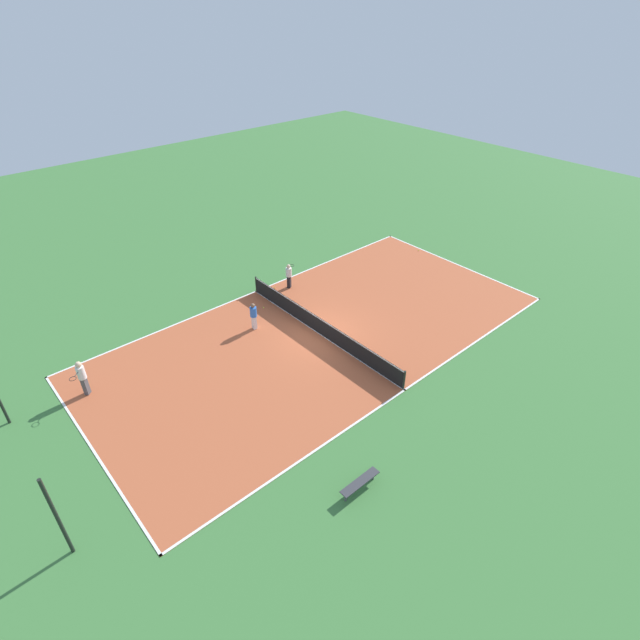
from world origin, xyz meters
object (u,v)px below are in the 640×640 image
object	(u,v)px
bench	(360,483)
player_near_blue	(254,315)
tennis_ball_midcourt	(419,250)
tennis_ball_left_sideline	(275,288)
player_near_white	(82,376)
tennis_net	(320,326)
player_far_white	(289,274)
tennis_ball_right_alley	(264,308)
fence_post_back_left	(57,518)

from	to	relation	value
bench	player_near_blue	distance (m)	11.44
bench	tennis_ball_midcourt	distance (m)	20.42
bench	tennis_ball_left_sideline	size ratio (longest dim) A/B	25.20
player_near_blue	tennis_ball_midcourt	distance (m)	14.01
player_near_white	tennis_ball_left_sideline	world-z (taller)	player_near_white
tennis_net	player_near_white	size ratio (longest dim) A/B	6.46
tennis_ball_midcourt	player_far_white	bearing A→B (deg)	78.66
tennis_net	player_near_blue	distance (m)	3.56
tennis_ball_left_sideline	tennis_ball_right_alley	bearing A→B (deg)	126.91
player_near_white	tennis_ball_midcourt	bearing A→B (deg)	136.74
player_near_white	fence_post_back_left	xyz separation A→B (m)	(-7.27, 3.15, 0.73)
tennis_net	bench	xyz separation A→B (m)	(-8.31, 5.37, -0.16)
bench	tennis_ball_midcourt	world-z (taller)	bench
player_far_white	fence_post_back_left	bearing A→B (deg)	175.30
player_far_white	tennis_ball_left_sideline	xyz separation A→B (m)	(0.49, 0.74, -0.85)
player_near_white	fence_post_back_left	bearing A→B (deg)	24.59
tennis_net	fence_post_back_left	distance (m)	14.65
player_near_blue	fence_post_back_left	size ratio (longest dim) A/B	0.43
tennis_ball_right_alley	fence_post_back_left	size ratio (longest dim) A/B	0.02
bench	player_near_white	bearing A→B (deg)	-64.62
player_far_white	tennis_ball_left_sideline	distance (m)	1.23
bench	tennis_ball_right_alley	xyz separation A→B (m)	(12.33, -4.61, -0.33)
tennis_ball_right_alley	fence_post_back_left	bearing A→B (deg)	120.50
player_far_white	tennis_ball_midcourt	size ratio (longest dim) A/B	22.79
bench	tennis_ball_right_alley	bearing A→B (deg)	-110.51
player_far_white	tennis_ball_midcourt	distance (m)	10.09
bench	tennis_net	bearing A→B (deg)	-122.88
tennis_ball_left_sideline	bench	bearing A→B (deg)	154.79
player_near_white	tennis_ball_midcourt	size ratio (longest dim) A/B	26.44
tennis_ball_right_alley	tennis_ball_left_sideline	xyz separation A→B (m)	(1.38, -1.84, 0.00)
fence_post_back_left	tennis_ball_right_alley	bearing A→B (deg)	-59.50
tennis_net	bench	size ratio (longest dim) A/B	6.77
player_near_white	tennis_ball_right_alley	world-z (taller)	player_near_white
tennis_ball_right_alley	tennis_ball_midcourt	bearing A→B (deg)	-94.99
tennis_ball_left_sideline	player_far_white	bearing A→B (deg)	-123.80
bench	player_near_blue	xyz separation A→B (m)	(11.01, -3.07, 0.51)
player_near_blue	tennis_ball_right_alley	distance (m)	2.20
tennis_net	bench	world-z (taller)	tennis_net
player_far_white	tennis_ball_left_sideline	bearing A→B (deg)	112.71
player_near_blue	player_near_white	world-z (taller)	player_near_white
bench	player_near_white	world-z (taller)	player_near_white
tennis_ball_midcourt	tennis_ball_left_sideline	distance (m)	10.88
tennis_ball_midcourt	player_near_white	bearing A→B (deg)	88.73
tennis_ball_left_sideline	player_near_blue	bearing A→B (deg)	128.62
player_near_blue	tennis_ball_midcourt	xyz separation A→B (m)	(0.24, -13.98, -0.85)
player_far_white	tennis_ball_right_alley	xyz separation A→B (m)	(-0.89, 2.58, -0.85)
tennis_ball_midcourt	fence_post_back_left	size ratio (longest dim) A/B	0.02
tennis_ball_midcourt	bench	bearing A→B (deg)	123.40
tennis_net	tennis_ball_right_alley	world-z (taller)	tennis_net
tennis_ball_midcourt	fence_post_back_left	distance (m)	26.70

